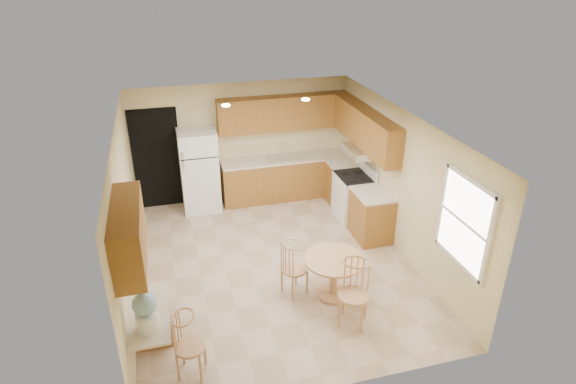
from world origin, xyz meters
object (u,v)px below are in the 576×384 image
object	(u,v)px
refrigerator	(199,171)
water_crock	(146,311)
chair_table_b	(357,292)
chair_table_a	(296,266)
stove	(354,196)
chair_desk	(190,344)
dining_table	(334,272)

from	to	relation	value
refrigerator	water_crock	world-z (taller)	refrigerator
chair_table_b	chair_table_a	bearing A→B (deg)	-23.85
stove	water_crock	world-z (taller)	water_crock
chair_table_b	water_crock	size ratio (longest dim) A/B	1.70
stove	refrigerator	bearing A→B (deg)	157.01
chair_table_b	chair_desk	xyz separation A→B (m)	(-2.28, -0.32, -0.08)
chair_table_a	chair_table_b	size ratio (longest dim) A/B	0.88
dining_table	chair_table_b	bearing A→B (deg)	-86.16
refrigerator	water_crock	distance (m)	4.53
dining_table	stove	bearing A→B (deg)	61.08
refrigerator	chair_desk	world-z (taller)	refrigerator
refrigerator	stove	size ratio (longest dim) A/B	1.55
chair_desk	water_crock	world-z (taller)	water_crock
refrigerator	dining_table	xyz separation A→B (m)	(1.63, -3.47, -0.40)
refrigerator	stove	bearing A→B (deg)	-22.99
dining_table	chair_desk	distance (m)	2.47
chair_desk	water_crock	bearing A→B (deg)	-89.44
stove	chair_table_a	size ratio (longest dim) A/B	1.23
chair_desk	refrigerator	bearing A→B (deg)	-170.52
chair_table_b	chair_desk	world-z (taller)	chair_table_b
refrigerator	chair_table_a	distance (m)	3.49
stove	chair_table_b	bearing A→B (deg)	-111.72
chair_table_a	chair_table_b	bearing A→B (deg)	12.06
dining_table	water_crock	world-z (taller)	water_crock
refrigerator	chair_table_a	xyz separation A→B (m)	(1.08, -3.31, -0.30)
refrigerator	chair_desk	xyz separation A→B (m)	(-0.60, -4.53, -0.31)
chair_table_a	chair_desk	world-z (taller)	chair_table_a
refrigerator	water_crock	xyz separation A→B (m)	(-1.05, -4.40, 0.19)
dining_table	chair_table_a	distance (m)	0.58
chair_table_a	water_crock	size ratio (longest dim) A/B	1.50
chair_desk	stove	bearing A→B (deg)	150.66
chair_table_a	water_crock	bearing A→B (deg)	-84.11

